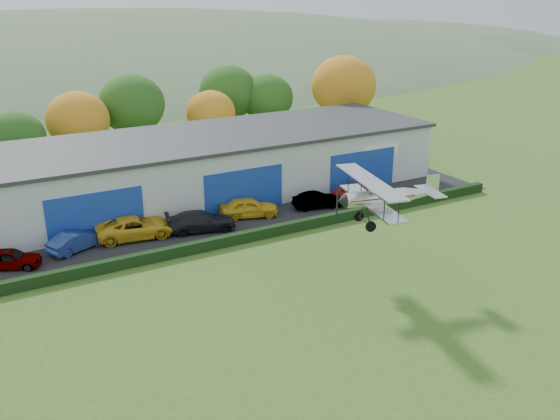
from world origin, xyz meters
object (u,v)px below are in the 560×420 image
biplane (384,195)px  car_1 (77,241)px  car_2 (136,227)px  car_3 (201,221)px  car_5 (317,200)px  car_0 (10,258)px  car_4 (249,207)px  hangar (214,163)px  car_6 (360,191)px

biplane → car_1: bearing=150.7°
car_2 → car_3: car_2 is taller
car_5 → car_3: bearing=101.8°
car_0 → car_3: size_ratio=0.75×
car_2 → car_4: size_ratio=1.24×
hangar → car_5: bearing=-56.0°
hangar → car_3: bearing=-120.3°
car_2 → car_6: 19.57m
car_6 → biplane: bearing=136.0°
car_0 → car_2: car_2 is taller
hangar → biplane: size_ratio=5.25×
car_5 → car_6: (4.41, 0.01, 0.07)m
car_1 → car_6: size_ratio=0.79×
car_1 → car_4: bearing=-114.5°
car_0 → car_3: (13.44, -0.08, 0.09)m
car_5 → car_6: 4.41m
car_1 → car_0: bearing=76.4°
car_2 → biplane: biplane is taller
hangar → car_3: size_ratio=7.70×
car_6 → car_5: bearing=78.2°
car_6 → biplane: (-8.26, -13.19, 4.90)m
car_6 → biplane: 16.31m
biplane → car_2: bearing=141.3°
car_3 → car_0: bearing=103.1°
car_3 → biplane: (6.59, -13.28, 4.88)m
car_2 → car_3: (4.68, -1.08, -0.04)m
car_3 → car_6: size_ratio=0.99×
hangar → car_2: bearing=-143.0°
hangar → car_3: hangar is taller
car_0 → car_1: size_ratio=0.94×
hangar → biplane: (1.77, -21.53, 3.04)m
car_3 → biplane: biplane is taller
hangar → car_6: hangar is taller
car_4 → car_2: bearing=106.0°
car_3 → car_5: 10.45m
hangar → car_2: size_ratio=7.04×
hangar → car_5: 10.25m
car_3 → biplane: bearing=-140.1°
car_3 → biplane: 15.60m
car_3 → car_5: (10.45, -0.10, -0.09)m
car_1 → car_6: 23.82m
car_0 → car_5: 23.89m
car_2 → car_5: bearing=-87.1°
car_0 → car_3: bearing=-66.5°
car_0 → biplane: (20.03, -13.36, 4.97)m
car_3 → car_4: size_ratio=1.13×
car_5 → car_6: bearing=-77.5°
car_2 → car_0: bearing=103.9°
car_2 → car_3: bearing=-95.6°
car_3 → car_6: 14.85m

